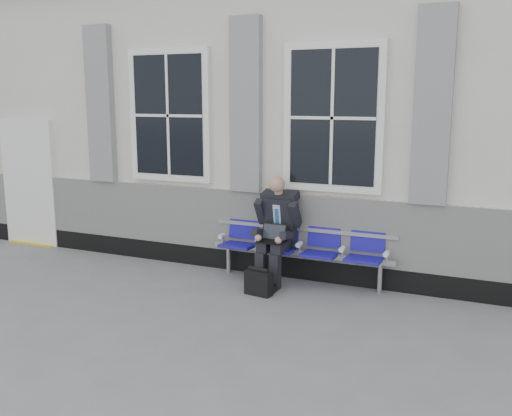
% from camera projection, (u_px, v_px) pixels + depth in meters
% --- Properties ---
extents(ground, '(70.00, 70.00, 0.00)m').
position_uv_depth(ground, '(265.00, 314.00, 6.71)').
color(ground, slate).
rests_on(ground, ground).
extents(station_building, '(14.40, 4.40, 4.49)m').
position_uv_depth(station_building, '(346.00, 115.00, 9.42)').
color(station_building, silver).
rests_on(station_building, ground).
extents(bench, '(2.60, 0.47, 0.91)m').
position_uv_depth(bench, '(301.00, 243.00, 7.81)').
color(bench, '#9EA0A3').
rests_on(bench, ground).
extents(businessman, '(0.60, 0.81, 1.48)m').
position_uv_depth(businessman, '(277.00, 226.00, 7.76)').
color(businessman, black).
rests_on(businessman, ground).
extents(briefcase, '(0.38, 0.20, 0.37)m').
position_uv_depth(briefcase, '(259.00, 282.00, 7.35)').
color(briefcase, black).
rests_on(briefcase, ground).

